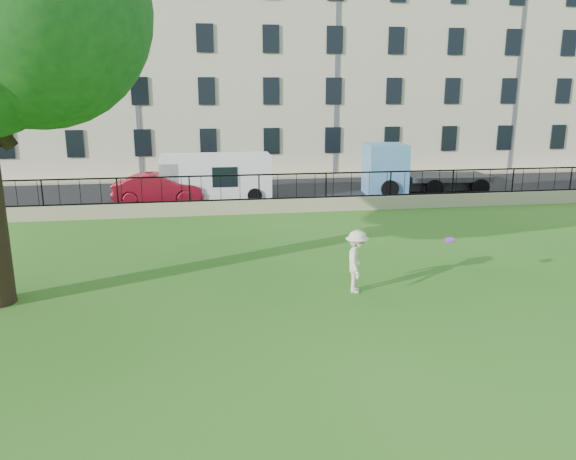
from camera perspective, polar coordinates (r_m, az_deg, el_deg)
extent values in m
plane|color=#216017|center=(13.49, 2.68, -9.14)|extent=(120.00, 120.00, 0.00)
cube|color=tan|center=(24.78, -2.94, 2.42)|extent=(50.00, 0.40, 0.60)
cube|color=black|center=(24.71, -2.95, 3.17)|extent=(50.00, 0.05, 0.06)
cube|color=black|center=(24.53, -2.98, 5.63)|extent=(50.00, 0.05, 0.06)
cube|color=black|center=(29.43, -3.92, 3.70)|extent=(60.00, 9.00, 0.01)
cube|color=tan|center=(34.53, -4.72, 5.33)|extent=(60.00, 1.40, 0.12)
cube|color=beige|center=(39.83, -5.58, 15.78)|extent=(56.00, 10.00, 13.00)
sphere|color=#144B16|center=(14.21, -24.44, 19.61)|extent=(5.12, 5.12, 5.12)
imported|color=beige|center=(15.13, 7.00, -3.19)|extent=(0.92, 1.24, 1.70)
cylinder|color=purple|center=(15.65, 16.07, -0.98)|extent=(0.35, 0.36, 0.12)
imported|color=#B3162D|center=(27.61, -12.99, 4.14)|extent=(4.29, 1.55, 1.41)
cube|color=white|center=(27.86, -7.33, 5.33)|extent=(5.32, 2.11, 2.23)
cube|color=#5692CB|center=(30.14, 13.72, 6.07)|extent=(6.34, 2.65, 2.60)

